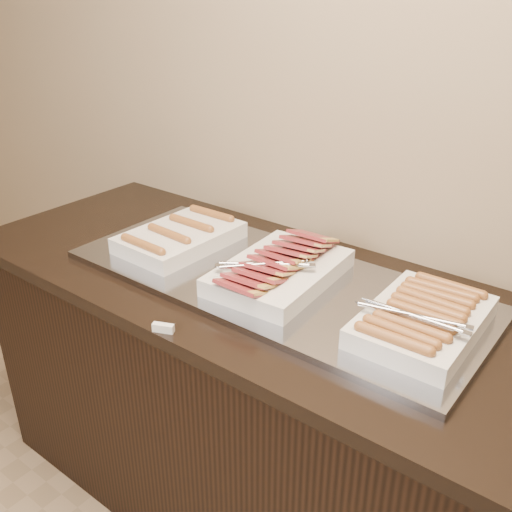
{
  "coord_description": "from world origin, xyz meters",
  "views": [
    {
      "loc": [
        0.81,
        0.98,
        1.67
      ],
      "look_at": [
        -0.08,
        2.13,
        0.97
      ],
      "focal_mm": 40.0,
      "sensor_mm": 36.0,
      "label": 1
    }
  ],
  "objects_px": {
    "counter": "(277,411)",
    "dish_left": "(180,237)",
    "dish_center": "(279,270)",
    "dish_right": "(422,319)",
    "warming_tray": "(272,280)"
  },
  "relations": [
    {
      "from": "counter",
      "to": "dish_right",
      "type": "distance_m",
      "value": 0.65
    },
    {
      "from": "dish_center",
      "to": "warming_tray",
      "type": "bearing_deg",
      "value": 169.26
    },
    {
      "from": "warming_tray",
      "to": "dish_center",
      "type": "bearing_deg",
      "value": -6.76
    },
    {
      "from": "dish_right",
      "to": "dish_left",
      "type": "bearing_deg",
      "value": 178.69
    },
    {
      "from": "dish_left",
      "to": "counter",
      "type": "bearing_deg",
      "value": 1.42
    },
    {
      "from": "dish_left",
      "to": "dish_center",
      "type": "bearing_deg",
      "value": 0.94
    },
    {
      "from": "counter",
      "to": "dish_left",
      "type": "xyz_separation_m",
      "value": [
        -0.39,
        0.0,
        0.5
      ]
    },
    {
      "from": "warming_tray",
      "to": "dish_left",
      "type": "relative_size",
      "value": 3.22
    },
    {
      "from": "dish_center",
      "to": "dish_right",
      "type": "relative_size",
      "value": 1.13
    },
    {
      "from": "counter",
      "to": "dish_right",
      "type": "height_order",
      "value": "dish_right"
    },
    {
      "from": "warming_tray",
      "to": "dish_center",
      "type": "xyz_separation_m",
      "value": [
        0.03,
        -0.0,
        0.04
      ]
    },
    {
      "from": "counter",
      "to": "dish_left",
      "type": "bearing_deg",
      "value": 180.0
    },
    {
      "from": "counter",
      "to": "dish_left",
      "type": "relative_size",
      "value": 5.53
    },
    {
      "from": "counter",
      "to": "warming_tray",
      "type": "relative_size",
      "value": 1.72
    },
    {
      "from": "dish_left",
      "to": "warming_tray",
      "type": "bearing_deg",
      "value": 1.42
    }
  ]
}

